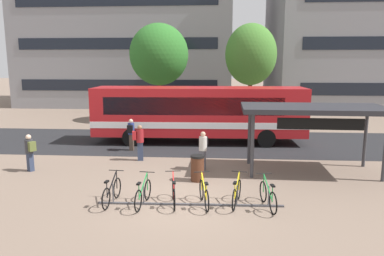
# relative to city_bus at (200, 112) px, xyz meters

# --- Properties ---
(ground) EXTENTS (200.00, 200.00, 0.00)m
(ground) POSITION_rel_city_bus_xyz_m (-0.23, -9.23, -1.78)
(ground) COLOR #7A6656
(bus_lane_asphalt) EXTENTS (80.00, 7.20, 0.01)m
(bus_lane_asphalt) POSITION_rel_city_bus_xyz_m (-0.23, -0.00, -1.77)
(bus_lane_asphalt) COLOR #232326
(bus_lane_asphalt) RESTS_ON ground
(city_bus) EXTENTS (12.09, 2.90, 3.20)m
(city_bus) POSITION_rel_city_bus_xyz_m (0.00, 0.00, 0.00)
(city_bus) COLOR red
(city_bus) RESTS_ON ground
(bike_rack) EXTENTS (6.05, 0.23, 0.70)m
(bike_rack) POSITION_rel_city_bus_xyz_m (0.16, -9.58, -1.68)
(bike_rack) COLOR #47474C
(bike_rack) RESTS_ON ground
(parked_bicycle_black_0) EXTENTS (0.52, 1.72, 0.99)m
(parked_bicycle_black_0) POSITION_rel_city_bus_xyz_m (-2.41, -9.60, -1.39)
(parked_bicycle_black_0) COLOR black
(parked_bicycle_black_0) RESTS_ON ground
(parked_bicycle_green_1) EXTENTS (0.52, 1.72, 0.99)m
(parked_bicycle_green_1) POSITION_rel_city_bus_xyz_m (-1.36, -9.70, -1.39)
(parked_bicycle_green_1) COLOR black
(parked_bicycle_green_1) RESTS_ON ground
(parked_bicycle_red_2) EXTENTS (0.52, 1.71, 0.99)m
(parked_bicycle_red_2) POSITION_rel_city_bus_xyz_m (-0.38, -9.53, -1.39)
(parked_bicycle_red_2) COLOR black
(parked_bicycle_red_2) RESTS_ON ground
(parked_bicycle_yellow_3) EXTENTS (0.56, 1.70, 0.99)m
(parked_bicycle_yellow_3) POSITION_rel_city_bus_xyz_m (0.61, -9.56, -1.39)
(parked_bicycle_yellow_3) COLOR black
(parked_bicycle_yellow_3) RESTS_ON ground
(parked_bicycle_yellow_4) EXTENTS (0.55, 1.70, 0.99)m
(parked_bicycle_yellow_4) POSITION_rel_city_bus_xyz_m (1.66, -9.43, -1.39)
(parked_bicycle_yellow_4) COLOR black
(parked_bicycle_yellow_4) RESTS_ON ground
(parked_bicycle_green_5) EXTENTS (0.52, 1.70, 0.99)m
(parked_bicycle_green_5) POSITION_rel_city_bus_xyz_m (2.65, -9.60, -1.39)
(parked_bicycle_green_5) COLOR black
(parked_bicycle_green_5) RESTS_ON ground
(transit_shelter) EXTENTS (5.94, 3.02, 2.81)m
(transit_shelter) POSITION_rel_city_bus_xyz_m (4.97, -5.54, 0.84)
(transit_shelter) COLOR #38383D
(transit_shelter) RESTS_ON ground
(commuter_black_pack_0) EXTENTS (0.42, 0.58, 1.70)m
(commuter_black_pack_0) POSITION_rel_city_bus_xyz_m (0.41, -5.59, -0.80)
(commuter_black_pack_0) COLOR #565660
(commuter_black_pack_0) RESTS_ON ground
(commuter_black_pack_1) EXTENTS (0.34, 0.52, 1.68)m
(commuter_black_pack_1) POSITION_rel_city_bus_xyz_m (-3.51, -2.31, -0.80)
(commuter_black_pack_1) COLOR #47382D
(commuter_black_pack_1) RESTS_ON ground
(commuter_olive_pack_2) EXTENTS (0.60, 0.55, 1.59)m
(commuter_olive_pack_2) POSITION_rel_city_bus_xyz_m (-6.91, -6.29, -0.86)
(commuter_olive_pack_2) COLOR #2D3851
(commuter_olive_pack_2) RESTS_ON ground
(commuter_red_pack_3) EXTENTS (0.57, 0.40, 1.71)m
(commuter_red_pack_3) POSITION_rel_city_bus_xyz_m (-2.65, -4.25, -0.79)
(commuter_red_pack_3) COLOR #2D3851
(commuter_red_pack_3) RESTS_ON ground
(trash_bin) EXTENTS (0.55, 0.55, 1.03)m
(trash_bin) POSITION_rel_city_bus_xyz_m (0.25, -7.08, -1.26)
(trash_bin) COLOR #4C2819
(trash_bin) RESTS_ON ground
(street_tree_0) EXTENTS (4.56, 4.56, 7.62)m
(street_tree_0) POSITION_rel_city_bus_xyz_m (-3.59, 7.69, 3.45)
(street_tree_0) COLOR brown
(street_tree_0) RESTS_ON ground
(street_tree_1) EXTENTS (3.88, 3.88, 7.53)m
(street_tree_1) POSITION_rel_city_bus_xyz_m (3.46, 7.46, 3.43)
(street_tree_1) COLOR brown
(street_tree_1) RESTS_ON ground
(building_left_wing) EXTENTS (22.42, 13.27, 16.13)m
(building_left_wing) POSITION_rel_city_bus_xyz_m (-8.91, 21.34, 6.29)
(building_left_wing) COLOR gray
(building_left_wing) RESTS_ON ground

